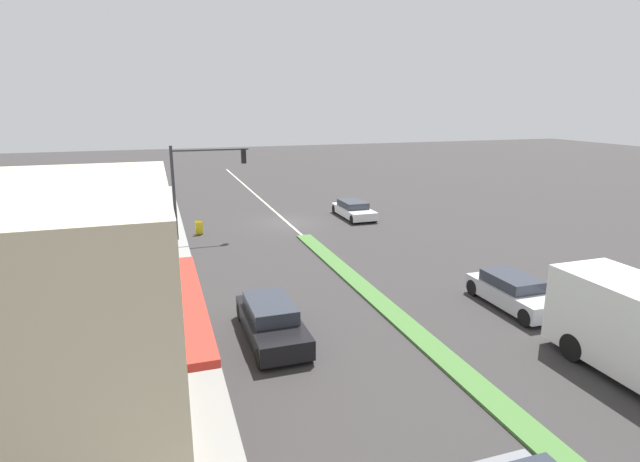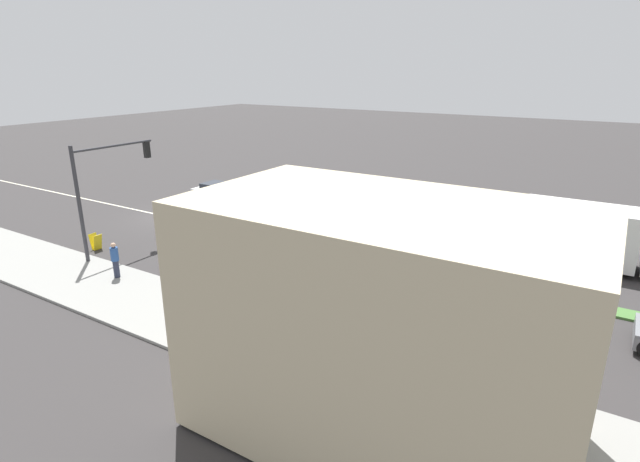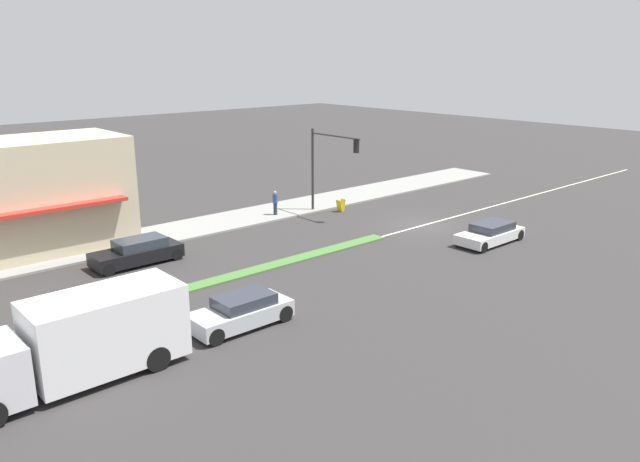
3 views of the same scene
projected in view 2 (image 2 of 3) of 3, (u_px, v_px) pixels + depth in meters
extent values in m
plane|color=#333030|center=(444.00, 276.00, 22.78)|extent=(160.00, 160.00, 0.00)
cube|color=gray|center=(365.00, 378.00, 15.25)|extent=(4.00, 73.00, 0.12)
cube|color=beige|center=(169.00, 217.00, 31.77)|extent=(0.16, 60.00, 0.01)
cube|color=#C6B793|center=(382.00, 324.00, 12.13)|extent=(5.28, 9.28, 6.08)
cube|color=red|center=(425.00, 289.00, 14.62)|extent=(0.70, 7.42, 0.20)
cylinder|color=#333338|center=(79.00, 205.00, 23.40)|extent=(0.18, 0.18, 5.60)
cylinder|color=#333338|center=(114.00, 146.00, 24.43)|extent=(4.50, 0.12, 0.12)
cube|color=black|center=(147.00, 150.00, 26.15)|extent=(0.28, 0.24, 0.84)
sphere|color=red|center=(145.00, 144.00, 26.13)|extent=(0.18, 0.18, 0.18)
sphere|color=gold|center=(145.00, 149.00, 26.21)|extent=(0.18, 0.18, 0.18)
sphere|color=green|center=(146.00, 155.00, 26.30)|extent=(0.18, 0.18, 0.18)
cylinder|color=#282D42|center=(116.00, 269.00, 22.30)|extent=(0.26, 0.26, 0.79)
cylinder|color=#284C8C|center=(114.00, 254.00, 22.08)|extent=(0.34, 0.34, 0.62)
sphere|color=tan|center=(113.00, 245.00, 21.95)|extent=(0.22, 0.22, 0.22)
cube|color=yellow|center=(94.00, 241.00, 26.07)|extent=(0.45, 0.21, 0.84)
cube|color=yellow|center=(98.00, 242.00, 25.91)|extent=(0.45, 0.21, 0.84)
cube|color=white|center=(578.00, 232.00, 23.92)|extent=(2.40, 5.10, 2.60)
cylinder|color=black|center=(550.00, 243.00, 25.77)|extent=(0.28, 0.90, 0.90)
cylinder|color=black|center=(543.00, 256.00, 24.02)|extent=(0.28, 0.90, 0.90)
cube|color=silver|center=(223.00, 194.00, 35.64)|extent=(1.86, 4.48, 0.56)
cube|color=#2D333D|center=(220.00, 187.00, 35.59)|extent=(1.58, 2.47, 0.45)
cylinder|color=black|center=(250.00, 197.00, 35.44)|extent=(0.22, 0.63, 0.63)
cylinder|color=black|center=(235.00, 202.00, 34.10)|extent=(0.22, 0.63, 0.63)
cylinder|color=black|center=(212.00, 190.00, 37.27)|extent=(0.22, 0.63, 0.63)
cylinder|color=black|center=(196.00, 195.00, 35.93)|extent=(0.22, 0.63, 0.63)
cube|color=#B7BABF|center=(463.00, 234.00, 26.96)|extent=(1.76, 4.20, 0.66)
cube|color=#2D333D|center=(461.00, 223.00, 26.89)|extent=(1.49, 2.31, 0.45)
cylinder|color=black|center=(498.00, 238.00, 26.83)|extent=(0.22, 0.70, 0.70)
cylinder|color=black|center=(491.00, 246.00, 25.57)|extent=(0.22, 0.70, 0.70)
cylinder|color=black|center=(438.00, 228.00, 28.47)|extent=(0.22, 0.70, 0.70)
cylinder|color=black|center=(429.00, 235.00, 27.21)|extent=(0.22, 0.70, 0.70)
cube|color=black|center=(377.00, 303.00, 19.08)|extent=(1.79, 4.59, 0.67)
cube|color=#2D333D|center=(372.00, 288.00, 19.01)|extent=(1.52, 2.53, 0.49)
cylinder|color=black|center=(431.00, 311.00, 18.84)|extent=(0.22, 0.64, 0.64)
cylinder|color=black|center=(416.00, 329.00, 17.56)|extent=(0.22, 0.64, 0.64)
cylinder|color=black|center=(344.00, 289.00, 20.72)|extent=(0.22, 0.64, 0.64)
cylinder|color=black|center=(325.00, 304.00, 19.44)|extent=(0.22, 0.64, 0.64)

